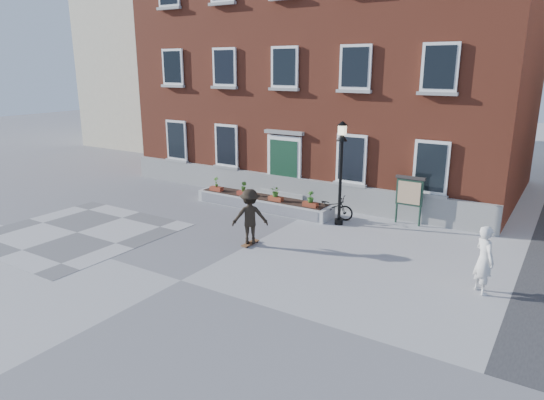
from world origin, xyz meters
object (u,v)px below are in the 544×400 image
Objects in this scene: lamp_post at (341,159)px; bystander at (484,260)px; bicycle at (331,207)px; notice_board at (409,192)px; skateboarder at (250,216)px.

bystander is at bearing -29.88° from lamp_post.
bicycle is 0.97× the size of notice_board.
bicycle is 2.19m from lamp_post.
bystander is 1.00× the size of notice_board.
skateboarder reaches higher than notice_board.
bystander is at bearing -129.81° from bicycle.
bicycle is 0.46× the size of lamp_post.
lamp_post reaches higher than notice_board.
lamp_post is at bearing -137.20° from bicycle.
notice_board is (2.21, 1.41, -1.28)m from lamp_post.
bicycle is at bearing 141.90° from lamp_post.
bicycle is at bearing -161.09° from notice_board.
bicycle is at bearing 16.72° from bystander.
skateboarder is at bearing 157.11° from bicycle.
notice_board is (2.78, 0.95, 0.79)m from bicycle.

